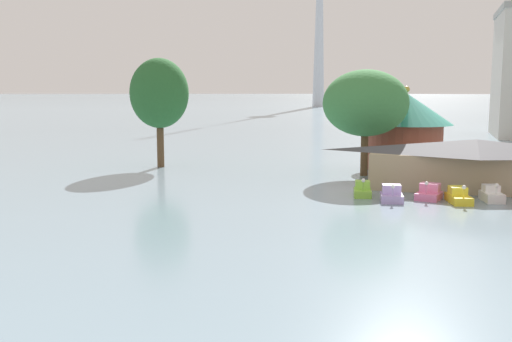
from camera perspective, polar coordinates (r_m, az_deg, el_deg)
The scene contains 9 objects.
pedal_boat_lime at distance 48.38m, azimuth 10.14°, elevation -1.82°, with size 1.71×2.68×1.59m.
pedal_boat_lavender at distance 46.51m, azimuth 12.83°, elevation -2.25°, with size 1.95×2.50×1.44m.
pedal_boat_pink at distance 48.14m, azimuth 16.22°, elevation -2.04°, with size 2.16×2.61×1.54m.
pedal_boat_yellow at distance 47.35m, azimuth 18.79°, elevation -2.33°, with size 2.05×3.18×1.55m.
pedal_boat_white at distance 48.86m, azimuth 21.60°, elevation -2.12°, with size 1.81×2.68×1.55m.
boathouse at distance 53.58m, azimuth 20.27°, elevation 0.67°, with size 18.68×6.64×4.30m.
green_roof_pavilion at distance 65.24m, azimuth 14.07°, elevation 4.12°, with size 9.83×9.83×8.79m.
shoreline_tree_tall_left at distance 65.70m, azimuth -9.23°, elevation 7.31°, with size 6.35×6.35×11.79m.
shoreline_tree_mid at distance 59.34m, azimuth 10.43°, elevation 6.39°, with size 8.34×8.34×10.38m.
Camera 1 is at (9.97, -8.84, 8.52)m, focal length 41.85 mm.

